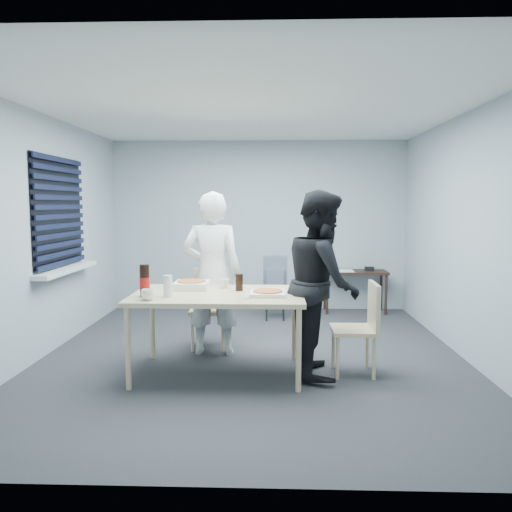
{
  "coord_description": "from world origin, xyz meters",
  "views": [
    {
      "loc": [
        0.21,
        -5.23,
        1.64
      ],
      "look_at": [
        0.03,
        0.1,
        1.08
      ],
      "focal_mm": 35.0,
      "sensor_mm": 36.0,
      "label": 1
    }
  ],
  "objects_px": {
    "chair_right": "(363,322)",
    "mug_b": "(224,283)",
    "dining_table": "(218,299)",
    "chair_far": "(210,302)",
    "stool": "(275,296)",
    "side_table": "(355,276)",
    "backpack": "(275,273)",
    "person_black": "(322,283)",
    "person_white": "(212,274)",
    "mug_a": "(148,295)",
    "soda_bottle": "(145,281)"
  },
  "relations": [
    {
      "from": "chair_right",
      "to": "mug_b",
      "type": "relative_size",
      "value": 8.9
    },
    {
      "from": "dining_table",
      "to": "mug_b",
      "type": "height_order",
      "value": "mug_b"
    },
    {
      "from": "chair_far",
      "to": "stool",
      "type": "xyz_separation_m",
      "value": [
        0.76,
        1.32,
        -0.18
      ]
    },
    {
      "from": "side_table",
      "to": "backpack",
      "type": "distance_m",
      "value": 1.33
    },
    {
      "from": "mug_b",
      "to": "stool",
      "type": "bearing_deg",
      "value": 75.15
    },
    {
      "from": "chair_far",
      "to": "person_black",
      "type": "height_order",
      "value": "person_black"
    },
    {
      "from": "stool",
      "to": "side_table",
      "type": "bearing_deg",
      "value": 23.7
    },
    {
      "from": "person_white",
      "to": "backpack",
      "type": "relative_size",
      "value": 3.78
    },
    {
      "from": "chair_right",
      "to": "mug_a",
      "type": "relative_size",
      "value": 7.24
    },
    {
      "from": "person_white",
      "to": "mug_b",
      "type": "xyz_separation_m",
      "value": [
        0.16,
        -0.35,
        -0.05
      ]
    },
    {
      "from": "mug_b",
      "to": "backpack",
      "type": "bearing_deg",
      "value": 75.04
    },
    {
      "from": "stool",
      "to": "soda_bottle",
      "type": "distance_m",
      "value": 2.83
    },
    {
      "from": "chair_far",
      "to": "side_table",
      "type": "relative_size",
      "value": 0.94
    },
    {
      "from": "side_table",
      "to": "mug_b",
      "type": "height_order",
      "value": "mug_b"
    },
    {
      "from": "chair_far",
      "to": "chair_right",
      "type": "height_order",
      "value": "same"
    },
    {
      "from": "mug_b",
      "to": "soda_bottle",
      "type": "relative_size",
      "value": 0.34
    },
    {
      "from": "dining_table",
      "to": "person_black",
      "type": "relative_size",
      "value": 0.92
    },
    {
      "from": "person_black",
      "to": "backpack",
      "type": "xyz_separation_m",
      "value": [
        -0.44,
        2.23,
        -0.21
      ]
    },
    {
      "from": "dining_table",
      "to": "person_white",
      "type": "distance_m",
      "value": 0.68
    },
    {
      "from": "person_black",
      "to": "mug_a",
      "type": "relative_size",
      "value": 14.39
    },
    {
      "from": "side_table",
      "to": "backpack",
      "type": "relative_size",
      "value": 2.02
    },
    {
      "from": "dining_table",
      "to": "person_white",
      "type": "height_order",
      "value": "person_white"
    },
    {
      "from": "dining_table",
      "to": "soda_bottle",
      "type": "height_order",
      "value": "soda_bottle"
    },
    {
      "from": "stool",
      "to": "backpack",
      "type": "distance_m",
      "value": 0.34
    },
    {
      "from": "dining_table",
      "to": "backpack",
      "type": "xyz_separation_m",
      "value": [
        0.56,
        2.28,
        -0.06
      ]
    },
    {
      "from": "soda_bottle",
      "to": "person_white",
      "type": "bearing_deg",
      "value": 58.1
    },
    {
      "from": "person_black",
      "to": "backpack",
      "type": "bearing_deg",
      "value": 11.09
    },
    {
      "from": "chair_far",
      "to": "mug_a",
      "type": "relative_size",
      "value": 7.24
    },
    {
      "from": "person_black",
      "to": "soda_bottle",
      "type": "bearing_deg",
      "value": 98.17
    },
    {
      "from": "chair_far",
      "to": "dining_table",
      "type": "bearing_deg",
      "value": -78.32
    },
    {
      "from": "chair_far",
      "to": "soda_bottle",
      "type": "height_order",
      "value": "soda_bottle"
    },
    {
      "from": "chair_right",
      "to": "stool",
      "type": "relative_size",
      "value": 2.0
    },
    {
      "from": "dining_table",
      "to": "side_table",
      "type": "height_order",
      "value": "dining_table"
    },
    {
      "from": "stool",
      "to": "soda_bottle",
      "type": "bearing_deg",
      "value": -116.05
    },
    {
      "from": "dining_table",
      "to": "person_white",
      "type": "relative_size",
      "value": 0.92
    },
    {
      "from": "chair_far",
      "to": "side_table",
      "type": "distance_m",
      "value": 2.71
    },
    {
      "from": "person_white",
      "to": "backpack",
      "type": "xyz_separation_m",
      "value": [
        0.69,
        1.63,
        -0.21
      ]
    },
    {
      "from": "dining_table",
      "to": "stool",
      "type": "bearing_deg",
      "value": 76.3
    },
    {
      "from": "dining_table",
      "to": "chair_right",
      "type": "xyz_separation_m",
      "value": [
        1.39,
        0.03,
        -0.22
      ]
    },
    {
      "from": "stool",
      "to": "mug_b",
      "type": "bearing_deg",
      "value": -104.85
    },
    {
      "from": "stool",
      "to": "mug_b",
      "type": "xyz_separation_m",
      "value": [
        -0.53,
        -1.99,
        0.5
      ]
    },
    {
      "from": "dining_table",
      "to": "chair_far",
      "type": "relative_size",
      "value": 1.82
    },
    {
      "from": "person_black",
      "to": "mug_a",
      "type": "bearing_deg",
      "value": 104.45
    },
    {
      "from": "side_table",
      "to": "chair_right",
      "type": "bearing_deg",
      "value": -97.79
    },
    {
      "from": "dining_table",
      "to": "mug_a",
      "type": "bearing_deg",
      "value": -148.21
    },
    {
      "from": "dining_table",
      "to": "chair_right",
      "type": "distance_m",
      "value": 1.4
    },
    {
      "from": "person_white",
      "to": "stool",
      "type": "relative_size",
      "value": 3.98
    },
    {
      "from": "soda_bottle",
      "to": "person_black",
      "type": "bearing_deg",
      "value": 8.17
    },
    {
      "from": "stool",
      "to": "soda_bottle",
      "type": "relative_size",
      "value": 1.49
    },
    {
      "from": "person_black",
      "to": "person_white",
      "type": "bearing_deg",
      "value": 61.92
    }
  ]
}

